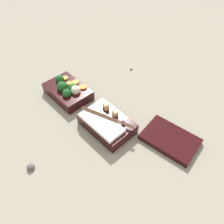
% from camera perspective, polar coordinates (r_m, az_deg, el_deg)
% --- Properties ---
extents(ground_plane, '(3.00, 3.00, 0.00)m').
position_cam_1_polar(ground_plane, '(0.84, -7.36, 0.30)').
color(ground_plane, gray).
extents(bento_tray_vegetable, '(0.18, 0.13, 0.07)m').
position_cam_1_polar(bento_tray_vegetable, '(0.89, -11.47, 5.48)').
color(bento_tray_vegetable, black).
rests_on(bento_tray_vegetable, ground_plane).
extents(bento_tray_rice, '(0.19, 0.12, 0.06)m').
position_cam_1_polar(bento_tray_rice, '(0.76, -1.46, -2.97)').
color(bento_tray_rice, black).
rests_on(bento_tray_rice, ground_plane).
extents(bento_lid, '(0.19, 0.14, 0.02)m').
position_cam_1_polar(bento_lid, '(0.76, 14.93, -6.89)').
color(bento_lid, black).
rests_on(bento_lid, ground_plane).
extents(pebble_0, '(0.02, 0.02, 0.02)m').
position_cam_1_polar(pebble_0, '(0.72, -20.46, -13.37)').
color(pebble_0, '#595651').
rests_on(pebble_0, ground_plane).
extents(pebble_1, '(0.01, 0.01, 0.01)m').
position_cam_1_polar(pebble_1, '(1.03, 5.06, 11.11)').
color(pebble_1, '#595651').
rests_on(pebble_1, ground_plane).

